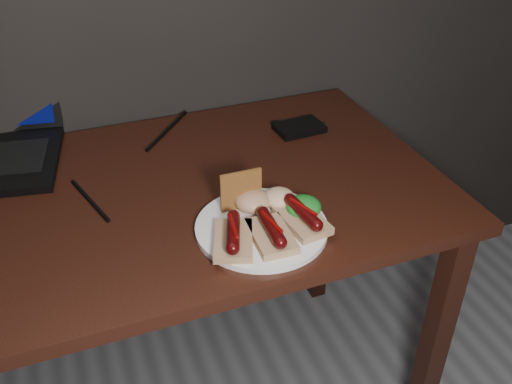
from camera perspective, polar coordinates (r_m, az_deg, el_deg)
The scene contains 11 objects.
desk at distance 1.27m, azimuth -13.08°, elevation -4.18°, with size 1.40×0.70×0.75m.
hard_drive at distance 1.46m, azimuth 4.35°, elevation 6.43°, with size 0.12×0.08×0.02m, color black.
desk_cables at distance 1.34m, azimuth -15.08°, elevation 2.40°, with size 1.13×0.42×0.01m.
plate at distance 1.11m, azimuth 0.56°, elevation -3.56°, with size 0.26×0.26×0.01m, color white.
bread_sausage_left at distance 1.05m, azimuth -2.29°, elevation -4.48°, with size 0.10×0.13×0.04m.
bread_sausage_center at distance 1.06m, azimuth 1.55°, elevation -4.03°, with size 0.07×0.12×0.04m.
bread_sausage_right at distance 1.10m, azimuth 4.68°, elevation -2.50°, with size 0.08×0.12×0.04m.
crispbread at distance 1.12m, azimuth -1.51°, elevation 0.18°, with size 0.09×0.01×0.09m, color #A9632E.
salad_greens at distance 1.12m, azimuth 4.78°, elevation -1.49°, with size 0.07×0.07×0.04m, color #125D17.
salsa_mound at distance 1.13m, azimuth -0.33°, elevation -0.88°, with size 0.07×0.07×0.04m, color maroon.
coleslaw_mound at distance 1.15m, azimuth 2.30°, elevation -0.58°, with size 0.06×0.06×0.04m, color beige.
Camera 1 is at (-0.08, 0.37, 1.43)m, focal length 40.00 mm.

